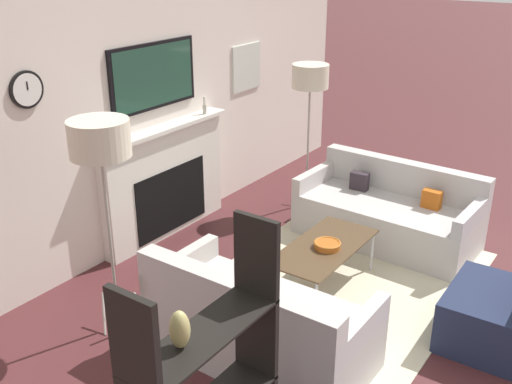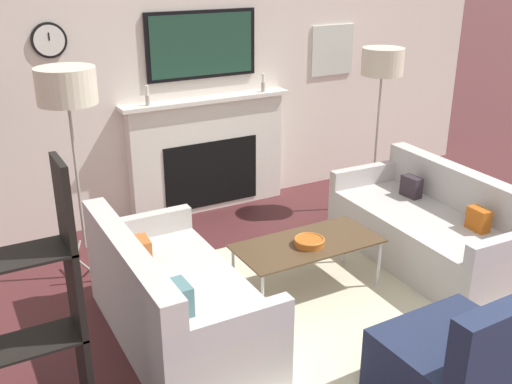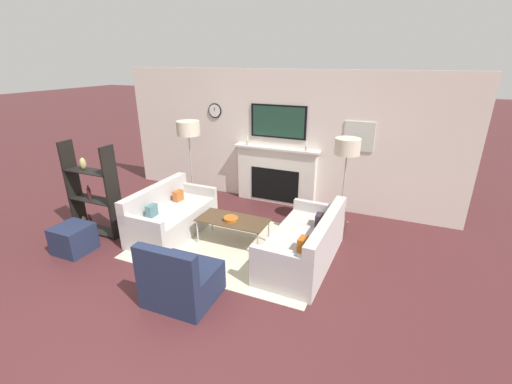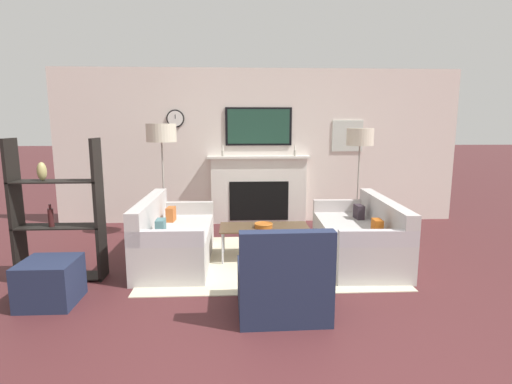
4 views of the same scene
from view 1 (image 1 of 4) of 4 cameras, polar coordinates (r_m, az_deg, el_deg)
The scene contains 9 objects.
fireplace_wall at distance 6.26m, azimuth -9.57°, elevation 6.44°, with size 7.13×0.28×2.70m.
area_rug at distance 5.59m, azimuth 7.32°, elevation -9.05°, with size 3.03×2.14×0.01m.
couch_left at distance 4.56m, azimuth 0.16°, elevation -12.61°, with size 0.84×1.67×0.82m.
couch_right at distance 6.44m, azimuth 12.51°, elevation -2.14°, with size 0.93×1.86×0.79m.
armchair at distance 5.08m, azimuth 22.63°, elevation -10.66°, with size 0.83×0.78×0.87m.
coffee_table at distance 5.40m, azimuth 6.48°, elevation -5.38°, with size 1.16×0.55×0.43m.
decorative_bowl at distance 5.35m, azimuth 6.81°, elevation -4.99°, with size 0.24×0.24×0.06m.
floor_lamp_left at distance 4.49m, azimuth -14.67°, elevation 4.73°, with size 0.45×0.45×1.76m.
floor_lamp_right at distance 6.81m, azimuth 5.19°, elevation 10.75°, with size 0.41×0.41×1.69m.
Camera 1 is at (-4.27, 0.36, 2.93)m, focal length 42.00 mm.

